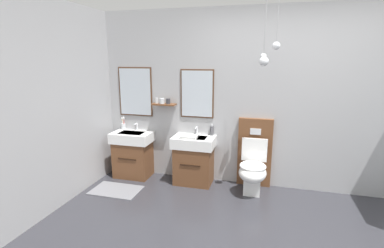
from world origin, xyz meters
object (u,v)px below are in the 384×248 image
Objects in this scene: vanity_sink_left at (133,153)px; vanity_sink_right at (194,159)px; toilet at (253,165)px; toothbrush_cup at (123,126)px; folded_hand_towel at (189,137)px; soap_dispenser at (212,130)px.

vanity_sink_left is 1.00× the size of vanity_sink_right.
toilet is (0.87, -0.02, 0.00)m from vanity_sink_right.
toothbrush_cup is at bearing 148.58° from vanity_sink_left.
toothbrush_cup reaches higher than vanity_sink_right.
vanity_sink_right is 0.38m from folded_hand_towel.
toothbrush_cup reaches higher than vanity_sink_left.
soap_dispenser reaches higher than folded_hand_towel.
vanity_sink_left is 3.38× the size of toothbrush_cup.
toilet is at bearing -0.75° from vanity_sink_left.
soap_dispenser is (1.44, 0.01, 0.02)m from toothbrush_cup.
vanity_sink_left is 0.99m from vanity_sink_right.
soap_dispenser is (0.23, 0.15, 0.41)m from vanity_sink_right.
folded_hand_towel is (-0.91, -0.09, 0.36)m from toilet.
vanity_sink_left is at bearing 179.25° from toilet.
toothbrush_cup is (-2.08, 0.16, 0.39)m from toilet.
folded_hand_towel is at bearing -174.28° from toilet.
vanity_sink_left is at bearing 173.06° from folded_hand_towel.
toothbrush_cup reaches higher than soap_dispenser.
soap_dispenser is at bearing 43.77° from folded_hand_towel.
folded_hand_towel is at bearing -6.94° from vanity_sink_left.
vanity_sink_left is 4.06× the size of soap_dispenser.
toothbrush_cup is 1.20m from folded_hand_towel.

